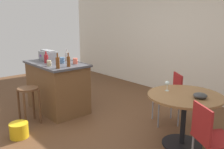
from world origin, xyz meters
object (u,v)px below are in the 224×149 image
at_px(folding_chair_far, 170,94).
at_px(bottle_2, 58,63).
at_px(bottle_3, 46,59).
at_px(cup_1, 49,63).
at_px(folding_chair_near, 211,136).
at_px(serving_bowl, 200,96).
at_px(cup_0, 62,60).
at_px(kitchen_island, 57,86).
at_px(plastic_bucket, 19,130).
at_px(dining_table, 184,107).
at_px(wooden_stool, 29,97).
at_px(toolbox, 48,55).
at_px(cup_3, 49,62).
at_px(bottle_1, 67,56).
at_px(bottle_0, 68,61).
at_px(cup_2, 75,61).
at_px(wine_glass, 167,84).

distance_m(folding_chair_far, bottle_2, 1.96).
distance_m(bottle_3, cup_1, 0.31).
relative_size(folding_chair_near, serving_bowl, 4.84).
distance_m(bottle_2, cup_0, 0.49).
bearing_deg(cup_1, cup_0, 106.05).
distance_m(kitchen_island, plastic_bucket, 1.25).
xyz_separation_m(dining_table, serving_bowl, (0.21, 0.02, 0.21)).
distance_m(wooden_stool, dining_table, 2.51).
height_order(bottle_2, cup_0, bottle_2).
height_order(wooden_stool, toolbox, toolbox).
xyz_separation_m(cup_3, serving_bowl, (2.54, 0.85, -0.20)).
bearing_deg(folding_chair_far, cup_1, -138.86).
relative_size(folding_chair_far, serving_bowl, 4.76).
distance_m(bottle_1, serving_bowl, 2.69).
bearing_deg(bottle_0, cup_3, -160.93).
bearing_deg(plastic_bucket, cup_2, 103.81).
height_order(dining_table, wine_glass, wine_glass).
xyz_separation_m(kitchen_island, dining_table, (2.38, 0.65, 0.10)).
bearing_deg(dining_table, cup_3, -160.59).
bearing_deg(cup_1, cup_2, 74.92).
xyz_separation_m(wooden_stool, folding_chair_near, (2.74, 0.89, 0.05)).
relative_size(folding_chair_far, cup_0, 6.95).
xyz_separation_m(kitchen_island, wooden_stool, (0.25, -0.67, -0.01)).
relative_size(dining_table, bottle_1, 4.49).
xyz_separation_m(bottle_1, cup_0, (0.19, -0.21, -0.03)).
xyz_separation_m(cup_0, cup_2, (0.21, 0.15, -0.00)).
relative_size(bottle_1, cup_3, 2.13).
relative_size(cup_0, plastic_bucket, 0.44).
distance_m(bottle_3, cup_0, 0.30).
relative_size(folding_chair_far, bottle_3, 3.96).
bearing_deg(bottle_3, plastic_bucket, -50.04).
height_order(toolbox, cup_2, toolbox).
height_order(toolbox, wine_glass, toolbox).
bearing_deg(kitchen_island, bottle_2, -25.18).
bearing_deg(plastic_bucket, cup_0, 115.51).
bearing_deg(kitchen_island, bottle_0, -2.08).
xyz_separation_m(bottle_2, cup_2, (-0.17, 0.45, -0.05)).
bearing_deg(wooden_stool, bottle_1, 108.42).
distance_m(toolbox, serving_bowl, 3.02).
xyz_separation_m(bottle_3, wine_glass, (2.18, 0.78, -0.17)).
distance_m(toolbox, cup_3, 0.45).
xyz_separation_m(kitchen_island, wine_glass, (2.09, 0.62, 0.38)).
height_order(bottle_3, cup_0, bottle_3).
height_order(cup_2, plastic_bucket, cup_2).
relative_size(bottle_1, plastic_bucket, 0.81).
height_order(kitchen_island, bottle_2, bottle_2).
bearing_deg(cup_3, folding_chair_far, 36.68).
height_order(folding_chair_far, cup_0, cup_0).
xyz_separation_m(cup_1, cup_2, (0.12, 0.46, 0.00)).
bearing_deg(cup_0, serving_bowl, 13.96).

